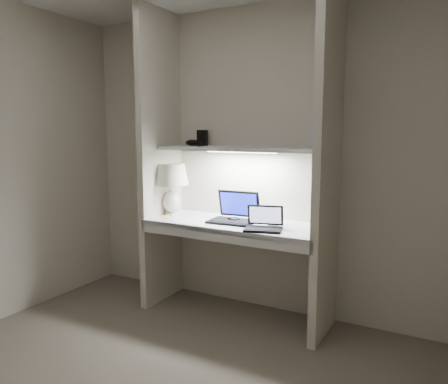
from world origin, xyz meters
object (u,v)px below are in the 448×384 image
Objects in this scene: book_row at (324,135)px; laptop_netbook at (264,224)px; table_lamp at (171,180)px; laptop_main at (235,215)px; speaker at (274,216)px.

laptop_netbook is at bearing -139.28° from book_row.
laptop_netbook is (0.94, -0.15, -0.26)m from table_lamp.
laptop_main is at bearing 0.03° from table_lamp.
speaker is at bearing 2.97° from laptop_main.
book_row reaches higher than speaker.
book_row is at bearing 6.34° from table_lamp.
speaker is at bearing 74.71° from laptop_netbook.
table_lamp is at bearing 154.94° from laptop_netbook.
laptop_main reaches higher than laptop_netbook.
table_lamp reaches higher than speaker.
book_row is (0.35, 0.10, 0.63)m from speaker.
table_lamp is 3.24× the size of speaker.
table_lamp is 0.99m from laptop_netbook.
laptop_netbook is 2.35× the size of speaker.
book_row is (0.67, 0.14, 0.64)m from laptop_main.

